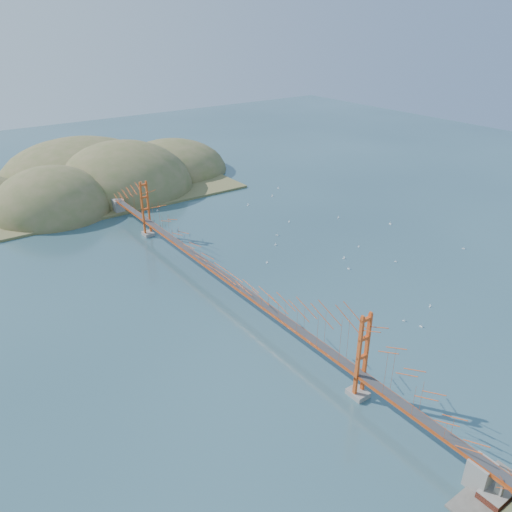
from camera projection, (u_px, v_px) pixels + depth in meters
ground at (225, 294)px, 82.62m from camera, size 320.00×320.00×0.00m
bridge at (223, 256)px, 79.68m from camera, size 2.20×94.40×12.00m
promontory at (501, 504)px, 47.17m from camera, size 9.00×6.00×0.24m
fort at (497, 492)px, 47.66m from camera, size 3.70×2.30×1.75m
far_headlands at (95, 187)px, 133.79m from camera, size 84.00×58.00×25.00m
sailboat_10 at (421, 326)px, 73.91m from camera, size 0.43×0.52×0.60m
sailboat_8 at (338, 218)px, 113.11m from camera, size 0.55×0.53×0.62m
sailboat_5 at (464, 248)px, 98.41m from camera, size 0.58×0.59×0.66m
sailboat_9 at (390, 223)px, 109.92m from camera, size 0.60×0.66×0.75m
sailboat_15 at (278, 188)px, 132.36m from camera, size 0.51×0.58×0.66m
sailboat_2 at (344, 258)px, 94.48m from camera, size 0.54×0.47×0.63m
sailboat_0 at (349, 268)px, 90.63m from camera, size 0.42×0.52×0.61m
sailboat_6 at (404, 320)px, 75.28m from camera, size 0.52×0.52×0.55m
sailboat_12 at (157, 210)px, 117.32m from camera, size 0.51×0.47×0.57m
sailboat_17 at (272, 196)px, 126.55m from camera, size 0.60×0.56×0.67m
sailboat_7 at (248, 205)px, 120.56m from camera, size 0.61×0.56×0.69m
sailboat_1 at (396, 261)px, 93.28m from camera, size 0.53×0.53×0.59m
sailboat_14 at (359, 246)px, 99.24m from camera, size 0.52×0.52×0.56m
sailboat_16 at (277, 235)px, 104.31m from camera, size 0.66×0.66×0.69m
sailboat_4 at (289, 222)px, 110.96m from camera, size 0.62×0.62×0.66m
sailboat_3 at (267, 262)px, 92.83m from camera, size 0.55×0.55×0.61m
sailboat_extra_0 at (430, 306)px, 78.99m from camera, size 0.50×0.47×0.57m
sailboat_extra_1 at (275, 245)px, 99.98m from camera, size 0.51×0.51×0.58m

